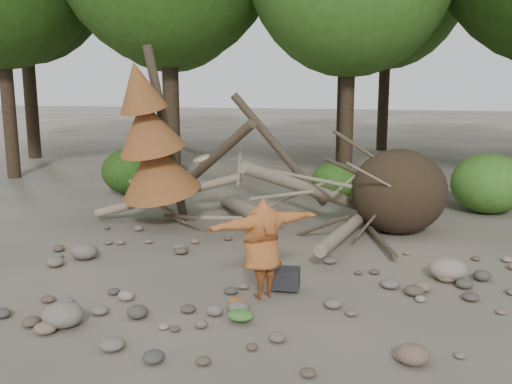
# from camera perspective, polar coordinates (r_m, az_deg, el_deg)

# --- Properties ---
(ground) EXTENTS (120.00, 120.00, 0.00)m
(ground) POSITION_cam_1_polar(r_m,az_deg,el_deg) (10.02, -1.07, -9.57)
(ground) COLOR #514C44
(ground) RESTS_ON ground
(deadfall_pile) EXTENTS (8.55, 5.24, 3.30)m
(deadfall_pile) POSITION_cam_1_polar(r_m,az_deg,el_deg) (13.57, 11.64, -0.07)
(deadfall_pile) COLOR #332619
(deadfall_pile) RESTS_ON ground
(dead_conifer) EXTENTS (2.06, 2.16, 4.35)m
(dead_conifer) POSITION_cam_1_polar(r_m,az_deg,el_deg) (13.65, -10.42, 4.97)
(dead_conifer) COLOR #4C3F30
(dead_conifer) RESTS_ON ground
(bush_left) EXTENTS (1.80, 1.80, 1.44)m
(bush_left) POSITION_cam_1_polar(r_m,az_deg,el_deg) (18.27, -12.39, 2.04)
(bush_left) COLOR #264F15
(bush_left) RESTS_ON ground
(bush_mid) EXTENTS (1.40, 1.40, 1.12)m
(bush_mid) POSITION_cam_1_polar(r_m,az_deg,el_deg) (17.21, 7.87, 1.10)
(bush_mid) COLOR #33641D
(bush_mid) RESTS_ON ground
(bush_right) EXTENTS (2.00, 2.00, 1.60)m
(bush_right) POSITION_cam_1_polar(r_m,az_deg,el_deg) (16.54, 22.27, 0.80)
(bush_right) COLOR #3F7624
(bush_right) RESTS_ON ground
(frisbee_thrower) EXTENTS (1.92, 1.75, 2.38)m
(frisbee_thrower) POSITION_cam_1_polar(r_m,az_deg,el_deg) (9.19, 0.63, -5.58)
(frisbee_thrower) COLOR #A45525
(frisbee_thrower) RESTS_ON ground
(backpack) EXTENTS (0.54, 0.38, 0.34)m
(backpack) POSITION_cam_1_polar(r_m,az_deg,el_deg) (9.83, 2.85, -8.92)
(backpack) COLOR black
(backpack) RESTS_ON ground
(cloth_green) EXTENTS (0.41, 0.34, 0.15)m
(cloth_green) POSITION_cam_1_polar(r_m,az_deg,el_deg) (8.64, -1.56, -12.52)
(cloth_green) COLOR #396F2C
(cloth_green) RESTS_ON ground
(cloth_orange) EXTENTS (0.28, 0.23, 0.10)m
(cloth_orange) POSITION_cam_1_polar(r_m,az_deg,el_deg) (9.22, -1.97, -11.12)
(cloth_orange) COLOR #A74E1C
(cloth_orange) RESTS_ON ground
(boulder_front_left) EXTENTS (0.61, 0.55, 0.37)m
(boulder_front_left) POSITION_cam_1_polar(r_m,az_deg,el_deg) (8.95, -18.76, -11.55)
(boulder_front_left) COLOR slate
(boulder_front_left) RESTS_ON ground
(boulder_front_right) EXTENTS (0.44, 0.39, 0.26)m
(boulder_front_right) POSITION_cam_1_polar(r_m,az_deg,el_deg) (7.76, 15.41, -15.39)
(boulder_front_right) COLOR brown
(boulder_front_right) RESTS_ON ground
(boulder_mid_right) EXTENTS (0.68, 0.61, 0.41)m
(boulder_mid_right) POSITION_cam_1_polar(r_m,az_deg,el_deg) (10.89, 18.66, -7.32)
(boulder_mid_right) COLOR gray
(boulder_mid_right) RESTS_ON ground
(boulder_mid_left) EXTENTS (0.55, 0.50, 0.33)m
(boulder_mid_left) POSITION_cam_1_polar(r_m,az_deg,el_deg) (11.99, -16.81, -5.69)
(boulder_mid_left) COLOR #696059
(boulder_mid_left) RESTS_ON ground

